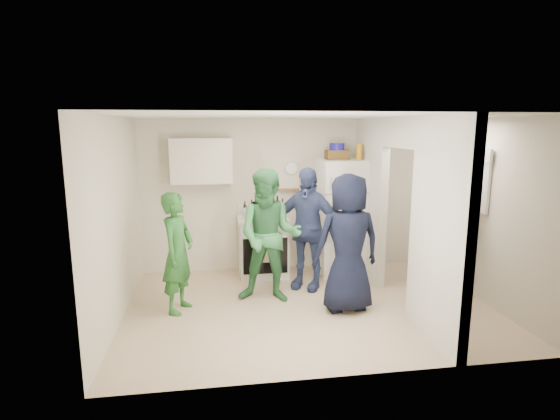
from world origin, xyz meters
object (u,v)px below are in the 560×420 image
at_px(person_navy, 348,243).
at_px(yellow_cup_stack_top, 359,152).
at_px(stove, 263,246).
at_px(person_denim, 306,229).
at_px(wicker_basket, 337,155).
at_px(person_green_left, 178,253).
at_px(blue_bowl, 337,147).
at_px(fridge, 342,217).
at_px(person_nook, 437,229).
at_px(person_green_center, 269,236).

bearing_deg(person_navy, yellow_cup_stack_top, -118.07).
xyz_separation_m(stove, yellow_cup_stack_top, (1.52, -0.13, 1.51)).
bearing_deg(person_denim, stove, 163.12).
relative_size(wicker_basket, person_green_left, 0.22).
bearing_deg(blue_bowl, wicker_basket, 0.00).
height_order(blue_bowl, person_navy, blue_bowl).
height_order(wicker_basket, person_navy, wicker_basket).
bearing_deg(person_green_left, stove, -22.78).
distance_m(yellow_cup_stack_top, person_denim, 1.53).
bearing_deg(person_green_left, wicker_basket, -40.54).
bearing_deg(stove, wicker_basket, 0.96).
distance_m(fridge, yellow_cup_stack_top, 1.08).
height_order(fridge, wicker_basket, wicker_basket).
height_order(stove, wicker_basket, wicker_basket).
relative_size(yellow_cup_stack_top, person_nook, 0.13).
bearing_deg(person_nook, yellow_cup_stack_top, -140.25).
xyz_separation_m(blue_bowl, person_green_center, (-1.23, -1.10, -1.15)).
distance_m(stove, fridge, 1.38).
bearing_deg(person_navy, blue_bowl, -105.15).
xyz_separation_m(blue_bowl, person_denim, (-0.63, -0.68, -1.16)).
distance_m(wicker_basket, person_green_center, 1.94).
xyz_separation_m(fridge, person_navy, (-0.37, -1.51, -0.03)).
relative_size(fridge, wicker_basket, 5.31).
xyz_separation_m(person_denim, person_navy, (0.36, -0.87, -0.00)).
distance_m(fridge, person_nook, 1.54).
bearing_deg(person_navy, person_green_left, -12.91).
bearing_deg(person_navy, fridge, -109.11).
height_order(wicker_basket, person_green_left, wicker_basket).
height_order(blue_bowl, person_nook, blue_bowl).
bearing_deg(person_navy, person_green_center, -30.76).
height_order(yellow_cup_stack_top, person_green_left, yellow_cup_stack_top).
bearing_deg(wicker_basket, person_denim, -132.53).
height_order(person_green_left, person_green_center, person_green_center).
distance_m(stove, person_green_left, 1.78).
bearing_deg(fridge, person_navy, -103.80).
bearing_deg(blue_bowl, person_nook, -44.54).
distance_m(person_green_center, person_navy, 1.06).
bearing_deg(fridge, person_green_left, -154.34).
height_order(stove, person_denim, person_denim).
bearing_deg(wicker_basket, blue_bowl, 0.00).
xyz_separation_m(fridge, person_green_left, (-2.54, -1.22, -0.15)).
height_order(wicker_basket, person_nook, wicker_basket).
relative_size(blue_bowl, yellow_cup_stack_top, 0.96).
relative_size(fridge, person_nook, 0.99).
relative_size(fridge, yellow_cup_stack_top, 7.43).
distance_m(stove, wicker_basket, 1.89).
distance_m(wicker_basket, blue_bowl, 0.13).
distance_m(yellow_cup_stack_top, person_navy, 1.87).
height_order(person_green_center, person_navy, person_green_center).
bearing_deg(person_green_center, person_nook, 13.61).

